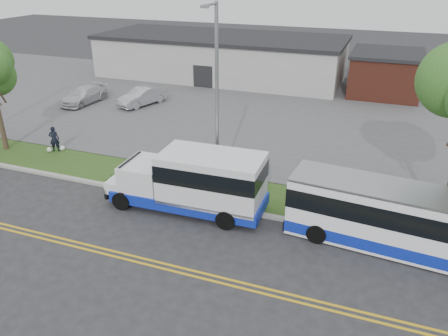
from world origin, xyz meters
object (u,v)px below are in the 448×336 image
at_px(shuttle_bus, 197,180).
at_px(parked_car_b, 84,95).
at_px(streetlight_near, 216,96).
at_px(transit_bus, 410,221).
at_px(pedestrian, 54,139).
at_px(parked_car_a, 142,96).

xyz_separation_m(shuttle_bus, parked_car_b, (-16.31, 12.99, -0.84)).
distance_m(streetlight_near, shuttle_bus, 4.18).
bearing_deg(shuttle_bus, transit_bus, -1.74).
height_order(streetlight_near, parked_car_b, streetlight_near).
bearing_deg(pedestrian, transit_bus, 139.44).
xyz_separation_m(shuttle_bus, pedestrian, (-11.43, 3.38, -0.69)).
bearing_deg(pedestrian, parked_car_b, -94.47).
bearing_deg(parked_car_a, pedestrian, -71.70).
xyz_separation_m(streetlight_near, transit_bus, (9.41, -2.13, -3.81)).
relative_size(shuttle_bus, parked_car_a, 1.80).
height_order(streetlight_near, transit_bus, streetlight_near).
bearing_deg(transit_bus, pedestrian, 176.08).
height_order(pedestrian, parked_car_b, pedestrian).
xyz_separation_m(transit_bus, parked_car_a, (-20.99, 14.26, -0.58)).
distance_m(streetlight_near, parked_car_b, 20.29).
bearing_deg(streetlight_near, parked_car_a, 133.64).
xyz_separation_m(streetlight_near, parked_car_a, (-11.58, 12.14, -4.40)).
distance_m(shuttle_bus, pedestrian, 11.94).
relative_size(shuttle_bus, parked_car_b, 1.70).
bearing_deg(shuttle_bus, parked_car_a, 126.92).
bearing_deg(pedestrian, streetlight_near, 142.38).
bearing_deg(transit_bus, streetlight_near, 172.51).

